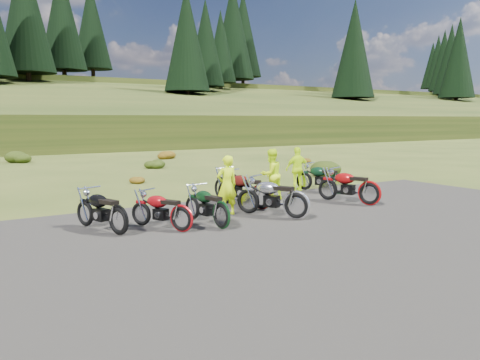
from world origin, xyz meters
TOP-DOWN VIEW (x-y plane):
  - ground at (0.00, 0.00)m, footprint 300.00×300.00m
  - gravel_pad at (0.00, -2.00)m, footprint 20.00×12.00m
  - hill_slope at (0.00, 50.00)m, footprint 300.00×45.97m
  - conifer_23 at (3.00, 62.00)m, footprint 7.48×7.48m
  - conifer_24 at (9.00, 68.00)m, footprint 7.04×7.04m
  - conifer_25 at (15.00, 74.00)m, footprint 6.60×6.60m
  - conifer_26 at (21.00, 49.00)m, footprint 6.16×6.16m
  - conifer_27 at (27.00, 55.00)m, footprint 5.72×5.72m
  - conifer_28 at (33.00, 61.00)m, footprint 5.28×5.28m
  - conifer_29 at (39.00, 67.00)m, footprint 7.92×7.92m
  - conifer_30 at (45.00, 73.00)m, footprint 7.48×7.48m
  - conifer_31 at (51.00, 48.00)m, footprint 7.04×7.04m
  - conifer_32 at (57.00, 54.00)m, footprint 6.60×6.60m
  - conifer_33 at (63.00, 60.00)m, footprint 6.16×6.16m
  - conifer_34 at (69.00, 66.00)m, footprint 5.72×5.72m
  - conifer_35 at (75.00, 72.00)m, footprint 5.28×5.28m
  - conifer_36 at (81.00, 78.00)m, footprint 7.92×7.92m
  - conifer_37 at (87.00, 53.00)m, footprint 7.48×7.48m
  - conifer_38 at (93.00, 59.00)m, footprint 7.04×7.04m
  - conifer_39 at (99.00, 65.00)m, footprint 6.60×6.60m
  - conifer_40 at (105.00, 71.00)m, footprint 6.16×6.16m
  - conifer_41 at (111.00, 77.00)m, footprint 5.72×5.72m
  - shrub_3 at (-3.30, 21.90)m, footprint 1.56×1.56m
  - shrub_4 at (-0.40, 9.20)m, footprint 0.77×0.77m
  - shrub_5 at (2.50, 14.50)m, footprint 1.03×1.03m
  - shrub_6 at (5.40, 19.80)m, footprint 1.30×1.30m
  - shrub_7 at (8.30, 7.10)m, footprint 1.56×1.56m
  - shrub_8 at (11.20, 12.40)m, footprint 0.77×0.77m
  - motorcycle_0 at (-3.72, 0.87)m, footprint 1.29×2.10m
  - motorcycle_1 at (-2.36, 0.38)m, footprint 1.44×1.92m
  - motorcycle_2 at (-1.41, 0.15)m, footprint 0.87×2.00m
  - motorcycle_3 at (0.80, 0.03)m, footprint 1.68×2.27m
  - motorcycle_4 at (0.80, 1.67)m, footprint 1.29×2.28m
  - motorcycle_5 at (0.74, 2.40)m, footprint 0.86×2.18m
  - motorcycle_6 at (4.01, 0.46)m, footprint 1.39×2.27m
  - motorcycle_7 at (4.77, 2.61)m, footprint 1.38×2.19m
  - person_middle at (-0.44, 1.55)m, footprint 0.62×0.42m
  - person_right_a at (2.03, 2.91)m, footprint 0.87×0.70m
  - person_right_b at (4.01, 3.98)m, footprint 1.02×0.59m

SIDE VIEW (x-z plane):
  - ground at x=0.00m, z-range 0.00..0.00m
  - gravel_pad at x=0.00m, z-range -0.02..0.02m
  - hill_slope at x=0.00m, z-range -4.69..4.69m
  - motorcycle_0 at x=-3.72m, z-range -0.52..0.52m
  - motorcycle_1 at x=-2.36m, z-range -0.49..0.49m
  - motorcycle_2 at x=-1.41m, z-range -0.51..0.51m
  - motorcycle_3 at x=0.80m, z-range -0.57..0.57m
  - motorcycle_4 at x=0.80m, z-range -0.57..0.57m
  - motorcycle_5 at x=0.74m, z-range -0.56..0.56m
  - motorcycle_6 at x=4.01m, z-range -0.56..0.56m
  - motorcycle_7 at x=4.77m, z-range -0.54..0.54m
  - shrub_4 at x=-0.40m, z-range 0.00..0.45m
  - shrub_8 at x=11.20m, z-range 0.00..0.45m
  - shrub_5 at x=2.50m, z-range 0.00..0.61m
  - shrub_6 at x=5.40m, z-range 0.00..0.77m
  - shrub_3 at x=-3.30m, z-range 0.00..0.92m
  - shrub_7 at x=8.30m, z-range 0.00..0.92m
  - person_right_b at x=4.01m, z-range 0.00..1.63m
  - person_middle at x=-0.44m, z-range 0.00..1.66m
  - person_right_a at x=2.03m, z-range 0.00..1.68m
  - conifer_26 at x=21.00m, z-range 5.37..21.37m
  - conifer_27 at x=27.00m, z-range 6.56..21.56m
  - conifer_31 at x=51.00m, z-range 5.18..23.18m
  - conifer_28 at x=33.00m, z-range 7.76..21.76m
  - conifer_32 at x=57.00m, z-range 6.37..23.37m
  - conifer_33 at x=63.00m, z-range 7.56..23.56m
  - conifer_37 at x=87.00m, z-range 6.17..25.17m
  - conifer_34 at x=69.00m, z-range 8.76..23.76m
  - conifer_38 at x=93.00m, z-range 7.37..25.37m
  - conifer_35 at x=75.00m, z-range 9.95..23.95m
  - conifer_39 at x=99.00m, z-range 8.56..25.56m
  - conifer_23 at x=3.00m, z-range 7.97..26.97m
  - conifer_41 at x=111.00m, z-range 10.15..25.15m
  - conifer_40 at x=105.00m, z-range 9.76..25.76m
  - conifer_24 at x=9.00m, z-range 9.16..27.16m
  - conifer_25 at x=15.00m, z-range 10.16..27.16m
  - conifer_29 at x=39.00m, z-range 8.97..28.97m
  - conifer_30 at x=45.00m, z-range 10.16..29.16m
  - conifer_36 at x=81.00m, z-range 10.16..30.16m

